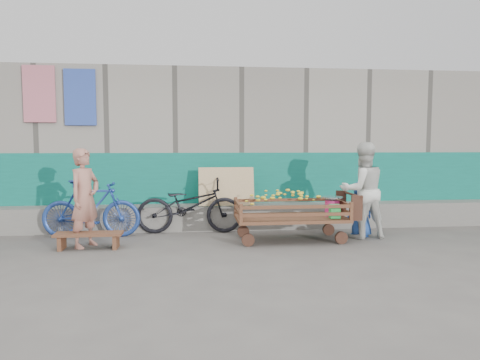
{
  "coord_description": "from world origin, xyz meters",
  "views": [
    {
      "loc": [
        -0.26,
        -5.44,
        1.56
      ],
      "look_at": [
        0.44,
        1.2,
        1.0
      ],
      "focal_mm": 32.0,
      "sensor_mm": 36.0,
      "label": 1
    }
  ],
  "objects": [
    {
      "name": "ground",
      "position": [
        0.0,
        0.0,
        0.0
      ],
      "size": [
        80.0,
        80.0,
        0.0
      ],
      "primitive_type": "plane",
      "color": "#534F4C",
      "rests_on": "ground"
    },
    {
      "name": "building_wall",
      "position": [
        -0.0,
        4.05,
        1.47
      ],
      "size": [
        12.0,
        3.5,
        3.0
      ],
      "color": "gray",
      "rests_on": "ground"
    },
    {
      "name": "banana_cart",
      "position": [
        1.24,
        1.27,
        0.56
      ],
      "size": [
        1.94,
        0.88,
        0.83
      ],
      "color": "#572F1B",
      "rests_on": "ground"
    },
    {
      "name": "bench",
      "position": [
        -1.85,
        1.04,
        0.18
      ],
      "size": [
        0.98,
        0.29,
        0.25
      ],
      "color": "#572F1B",
      "rests_on": "ground"
    },
    {
      "name": "vendor_man",
      "position": [
        -1.93,
        1.19,
        0.75
      ],
      "size": [
        0.58,
        0.65,
        1.5
      ],
      "primitive_type": "imported",
      "rotation": [
        0.0,
        0.0,
        1.05
      ],
      "color": "#A86D5D",
      "rests_on": "ground"
    },
    {
      "name": "woman",
      "position": [
        2.51,
        1.36,
        0.8
      ],
      "size": [
        0.82,
        0.66,
        1.59
      ],
      "primitive_type": "imported",
      "rotation": [
        0.0,
        0.0,
        3.22
      ],
      "color": "silver",
      "rests_on": "ground"
    },
    {
      "name": "child",
      "position": [
        2.51,
        1.42,
        0.47
      ],
      "size": [
        0.52,
        0.39,
        0.95
      ],
      "primitive_type": "imported",
      "rotation": [
        0.0,
        0.0,
        3.36
      ],
      "color": "#254DA6",
      "rests_on": "ground"
    },
    {
      "name": "bicycle_dark",
      "position": [
        -0.36,
        2.05,
        0.48
      ],
      "size": [
        1.86,
        0.71,
        0.97
      ],
      "primitive_type": "imported",
      "rotation": [
        0.0,
        0.0,
        1.54
      ],
      "color": "black",
      "rests_on": "ground"
    },
    {
      "name": "bicycle_blue",
      "position": [
        -2.0,
        1.85,
        0.49
      ],
      "size": [
        1.63,
        0.5,
        0.97
      ],
      "primitive_type": "imported",
      "rotation": [
        0.0,
        0.0,
        1.54
      ],
      "color": "#25459C",
      "rests_on": "ground"
    }
  ]
}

